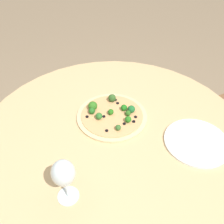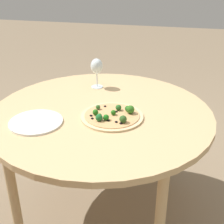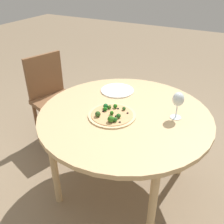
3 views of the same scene
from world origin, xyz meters
name	(u,v)px [view 2 (image 2 of 3)]	position (x,y,z in m)	size (l,w,h in m)	color
ground_plane	(103,210)	(0.00, 0.00, 0.00)	(12.00, 12.00, 0.00)	#847056
dining_table	(101,121)	(0.00, 0.00, 0.65)	(1.19, 1.19, 0.71)	tan
pizza	(113,115)	(-0.06, -0.08, 0.72)	(0.32, 0.32, 0.06)	#DBBC89
wine_glass	(97,67)	(0.33, 0.11, 0.84)	(0.08, 0.08, 0.19)	silver
plate_near	(36,122)	(-0.20, 0.28, 0.72)	(0.27, 0.27, 0.01)	white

